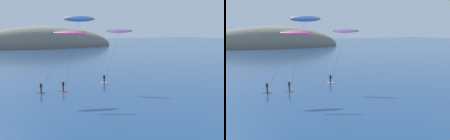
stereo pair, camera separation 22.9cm
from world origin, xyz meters
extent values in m
ellipsoid|color=slate|center=(29.46, 154.99, 0.00)|extent=(88.00, 34.05, 25.46)
cube|color=#2D2D33|center=(-12.83, 32.04, 0.04)|extent=(1.55, 0.78, 0.08)
cylinder|color=black|center=(-12.83, 32.04, 0.48)|extent=(0.22, 0.22, 0.80)
cube|color=black|center=(-12.83, 32.04, 1.18)|extent=(0.39, 0.31, 0.60)
sphere|color=tan|center=(-12.83, 32.04, 1.60)|extent=(0.22, 0.22, 0.22)
cylinder|color=black|center=(-12.50, 31.91, 1.06)|extent=(0.23, 0.53, 0.04)
ellipsoid|color=#D62D9E|center=(-8.18, 30.28, 9.81)|extent=(5.57, 3.42, 0.67)
cylinder|color=#28D160|center=(-8.18, 30.28, 9.86)|extent=(4.80, 1.94, 0.16)
cylinder|color=#333338|center=(-10.34, 31.10, 5.38)|extent=(4.35, 1.67, 8.66)
cube|color=red|center=(-9.21, 31.45, 0.04)|extent=(1.42, 1.25, 0.08)
cylinder|color=black|center=(-9.21, 31.45, 0.48)|extent=(0.22, 0.22, 0.80)
cube|color=black|center=(-9.21, 31.45, 1.18)|extent=(0.39, 0.34, 0.60)
sphere|color=tan|center=(-9.21, 31.45, 1.60)|extent=(0.22, 0.22, 0.22)
cylinder|color=black|center=(-8.91, 31.28, 1.06)|extent=(0.30, 0.50, 0.04)
ellipsoid|color=blue|center=(-6.73, 30.06, 11.96)|extent=(5.05, 3.64, 1.13)
cylinder|color=gold|center=(-6.73, 30.06, 12.01)|extent=(4.26, 2.49, 0.16)
cylinder|color=#333338|center=(-7.82, 30.67, 6.46)|extent=(2.21, 1.26, 10.81)
cube|color=silver|center=(0.25, 34.02, 0.04)|extent=(1.24, 1.43, 0.08)
cylinder|color=black|center=(0.25, 34.02, 0.48)|extent=(0.22, 0.22, 0.80)
cube|color=black|center=(0.25, 34.02, 1.18)|extent=(0.38, 0.38, 0.60)
sphere|color=beige|center=(0.25, 34.02, 1.60)|extent=(0.22, 0.22, 0.22)
cylinder|color=black|center=(0.50, 33.78, 1.06)|extent=(0.41, 0.42, 0.04)
ellipsoid|color=purple|center=(2.30, 32.01, 10.00)|extent=(4.77, 4.73, 0.81)
cylinder|color=#7ACC42|center=(2.30, 32.01, 10.05)|extent=(3.68, 3.63, 0.16)
cylinder|color=#333338|center=(1.40, 32.89, 5.48)|extent=(1.83, 1.80, 8.85)
camera|label=1|loc=(-26.53, -12.24, 10.07)|focal=45.00mm
camera|label=2|loc=(-26.34, -12.36, 10.07)|focal=45.00mm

